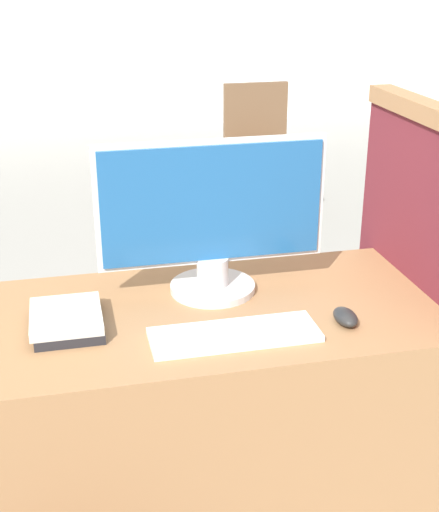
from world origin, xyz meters
TOP-DOWN VIEW (x-y plane):
  - desk at (0.00, 0.31)m, footprint 1.20×0.63m
  - carrel_divider at (0.63, 0.36)m, footprint 0.07×0.73m
  - monitor at (0.03, 0.43)m, footprint 0.63×0.24m
  - keyboard at (0.02, 0.15)m, footprint 0.42×0.14m
  - mouse at (0.32, 0.16)m, footprint 0.06×0.10m
  - book_stack at (-0.37, 0.30)m, footprint 0.18×0.24m
  - far_chair at (0.96, 3.20)m, footprint 0.44×0.44m

SIDE VIEW (x-z plane):
  - desk at x=0.00m, z-range 0.00..0.75m
  - far_chair at x=0.96m, z-range 0.05..0.90m
  - carrel_divider at x=0.63m, z-range 0.01..1.27m
  - keyboard at x=0.02m, z-range 0.75..0.77m
  - mouse at x=0.32m, z-range 0.75..0.79m
  - book_stack at x=-0.37m, z-range 0.75..0.80m
  - monitor at x=0.03m, z-range 0.75..1.18m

